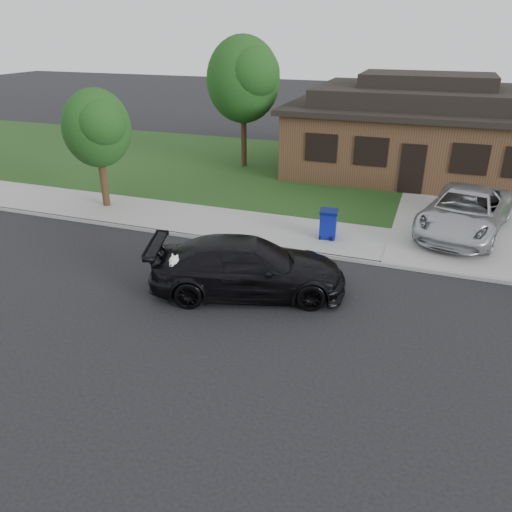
% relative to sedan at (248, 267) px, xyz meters
% --- Properties ---
extents(ground, '(120.00, 120.00, 0.00)m').
position_rel_sedan_xyz_m(ground, '(-0.46, -0.50, -0.78)').
color(ground, black).
rests_on(ground, ground).
extents(sidewalk, '(60.00, 3.00, 0.12)m').
position_rel_sedan_xyz_m(sidewalk, '(-0.46, 4.50, -0.72)').
color(sidewalk, gray).
rests_on(sidewalk, ground).
extents(curb, '(60.00, 0.12, 0.12)m').
position_rel_sedan_xyz_m(curb, '(-0.46, 3.00, -0.72)').
color(curb, gray).
rests_on(curb, ground).
extents(lawn, '(60.00, 13.00, 0.13)m').
position_rel_sedan_xyz_m(lawn, '(-0.46, 12.50, -0.71)').
color(lawn, '#193814').
rests_on(lawn, ground).
extents(driveway, '(4.50, 13.00, 0.14)m').
position_rel_sedan_xyz_m(driveway, '(5.54, 9.50, -0.71)').
color(driveway, gray).
rests_on(driveway, ground).
extents(sedan, '(5.75, 3.72, 1.55)m').
position_rel_sedan_xyz_m(sedan, '(0.00, 0.00, 0.00)').
color(sedan, black).
rests_on(sedan, ground).
extents(minivan, '(3.63, 5.84, 1.51)m').
position_rel_sedan_xyz_m(minivan, '(5.65, 6.50, 0.12)').
color(minivan, '#ADB0B4').
rests_on(minivan, driveway).
extents(recycling_bin, '(0.67, 0.68, 0.99)m').
position_rel_sedan_xyz_m(recycling_bin, '(1.28, 4.40, -0.15)').
color(recycling_bin, navy).
rests_on(recycling_bin, sidewalk).
extents(house, '(12.60, 8.60, 4.65)m').
position_rel_sedan_xyz_m(house, '(3.54, 14.50, 1.36)').
color(house, '#422B1C').
rests_on(house, ground).
extents(tree_0, '(3.78, 3.60, 6.34)m').
position_rel_sedan_xyz_m(tree_0, '(-4.79, 12.38, 3.70)').
color(tree_0, '#332114').
rests_on(tree_0, ground).
extents(tree_2, '(2.73, 2.60, 4.59)m').
position_rel_sedan_xyz_m(tree_2, '(-7.84, 4.61, 2.49)').
color(tree_2, '#332114').
rests_on(tree_2, ground).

